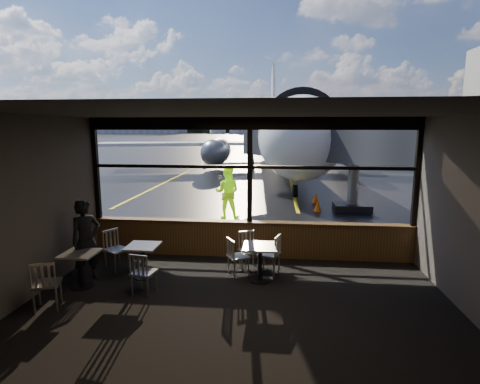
# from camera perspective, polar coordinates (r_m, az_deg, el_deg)

# --- Properties ---
(ground_plane) EXTENTS (520.00, 520.00, 0.00)m
(ground_plane) POSITION_cam_1_polar(r_m,az_deg,el_deg) (129.15, 5.50, 8.36)
(ground_plane) COLOR black
(ground_plane) RESTS_ON ground
(carpet_floor) EXTENTS (8.00, 6.00, 0.01)m
(carpet_floor) POSITION_cam_1_polar(r_m,az_deg,el_deg) (6.95, -0.51, -18.05)
(carpet_floor) COLOR black
(carpet_floor) RESTS_ON ground
(ceiling) EXTENTS (8.00, 6.00, 0.04)m
(ceiling) POSITION_cam_1_polar(r_m,az_deg,el_deg) (6.15, -0.56, 12.05)
(ceiling) COLOR #38332D
(ceiling) RESTS_ON ground
(wall_left) EXTENTS (0.04, 6.00, 3.50)m
(wall_left) POSITION_cam_1_polar(r_m,az_deg,el_deg) (7.84, -31.05, -2.72)
(wall_left) COLOR #48403A
(wall_left) RESTS_ON ground
(wall_back) EXTENTS (8.00, 0.04, 3.50)m
(wall_back) POSITION_cam_1_polar(r_m,az_deg,el_deg) (3.52, -6.07, -15.68)
(wall_back) COLOR #48403A
(wall_back) RESTS_ON ground
(window_sill) EXTENTS (8.00, 0.28, 0.90)m
(window_sill) POSITION_cam_1_polar(r_m,az_deg,el_deg) (9.56, 1.46, -7.28)
(window_sill) COLOR #513418
(window_sill) RESTS_ON ground
(window_header) EXTENTS (8.00, 0.18, 0.30)m
(window_header) POSITION_cam_1_polar(r_m,az_deg,el_deg) (9.13, 1.54, 10.39)
(window_header) COLOR black
(window_header) RESTS_ON ground
(mullion_left) EXTENTS (0.12, 0.12, 2.60)m
(mullion_left) POSITION_cam_1_polar(r_m,az_deg,el_deg) (10.27, -21.09, 3.24)
(mullion_left) COLOR black
(mullion_left) RESTS_ON ground
(mullion_centre) EXTENTS (0.12, 0.12, 2.60)m
(mullion_centre) POSITION_cam_1_polar(r_m,az_deg,el_deg) (9.19, 1.51, 3.20)
(mullion_centre) COLOR black
(mullion_centre) RESTS_ON ground
(mullion_right) EXTENTS (0.12, 0.12, 2.60)m
(mullion_right) POSITION_cam_1_polar(r_m,az_deg,el_deg) (9.74, 25.39, 2.62)
(mullion_right) COLOR black
(mullion_right) RESTS_ON ground
(window_transom) EXTENTS (8.00, 0.10, 0.08)m
(window_transom) POSITION_cam_1_polar(r_m,az_deg,el_deg) (9.18, 1.51, 3.82)
(window_transom) COLOR black
(window_transom) RESTS_ON ground
(airliner) EXTENTS (29.94, 35.23, 10.29)m
(airliner) POSITION_cam_1_polar(r_m,az_deg,el_deg) (28.93, 6.33, 13.53)
(airliner) COLOR white
(airliner) RESTS_ON ground_plane
(jet_bridge) EXTENTS (8.34, 10.19, 4.45)m
(jet_bridge) POSITION_cam_1_polar(r_m,az_deg,el_deg) (14.93, 17.11, 5.43)
(jet_bridge) COLOR #29292B
(jet_bridge) RESTS_ON ground_plane
(cafe_table_near) EXTENTS (0.72, 0.72, 0.79)m
(cafe_table_near) POSITION_cam_1_polar(r_m,az_deg,el_deg) (8.15, 3.08, -10.80)
(cafe_table_near) COLOR #A39E96
(cafe_table_near) RESTS_ON carpet_floor
(cafe_table_mid) EXTENTS (0.67, 0.67, 0.74)m
(cafe_table_mid) POSITION_cam_1_polar(r_m,az_deg,el_deg) (8.58, -14.48, -10.20)
(cafe_table_mid) COLOR #A9A39C
(cafe_table_mid) RESTS_ON carpet_floor
(cafe_table_left) EXTENTS (0.68, 0.68, 0.74)m
(cafe_table_left) POSITION_cam_1_polar(r_m,az_deg,el_deg) (8.49, -23.06, -10.89)
(cafe_table_left) COLOR #9C9790
(cafe_table_left) RESTS_ON carpet_floor
(chair_near_e) EXTENTS (0.64, 0.64, 0.94)m
(chair_near_e) POSITION_cam_1_polar(r_m,az_deg,el_deg) (8.46, 4.42, -9.48)
(chair_near_e) COLOR #B7B3A5
(chair_near_e) RESTS_ON carpet_floor
(chair_near_w) EXTENTS (0.65, 0.65, 0.87)m
(chair_near_w) POSITION_cam_1_polar(r_m,az_deg,el_deg) (8.39, -0.24, -9.86)
(chair_near_w) COLOR #B8B2A6
(chair_near_w) RESTS_ON carpet_floor
(chair_near_n) EXTENTS (0.66, 0.66, 0.90)m
(chair_near_n) POSITION_cam_1_polar(r_m,az_deg,el_deg) (8.70, 1.49, -9.03)
(chair_near_n) COLOR #B0AC9F
(chair_near_n) RESTS_ON carpet_floor
(chair_mid_s) EXTENTS (0.55, 0.55, 0.88)m
(chair_mid_s) POSITION_cam_1_polar(r_m,az_deg,el_deg) (7.76, -14.44, -11.83)
(chair_mid_s) COLOR #ABA69B
(chair_mid_s) RESTS_ON carpet_floor
(chair_mid_w) EXTENTS (0.70, 0.70, 0.94)m
(chair_mid_w) POSITION_cam_1_polar(r_m,az_deg,el_deg) (9.16, -18.29, -8.41)
(chair_mid_w) COLOR #ACA79B
(chair_mid_w) RESTS_ON carpet_floor
(chair_left_s) EXTENTS (0.67, 0.67, 0.95)m
(chair_left_s) POSITION_cam_1_polar(r_m,az_deg,el_deg) (7.76, -27.37, -12.35)
(chair_left_s) COLOR beige
(chair_left_s) RESTS_ON carpet_floor
(passenger) EXTENTS (0.72, 0.77, 1.77)m
(passenger) POSITION_cam_1_polar(r_m,az_deg,el_deg) (8.68, -22.41, -6.84)
(passenger) COLOR black
(passenger) RESTS_ON carpet_floor
(ground_crew) EXTENTS (0.94, 0.74, 1.88)m
(ground_crew) POSITION_cam_1_polar(r_m,az_deg,el_deg) (13.50, -1.96, -0.06)
(ground_crew) COLOR #BFF219
(ground_crew) RESTS_ON ground_plane
(cone_nose) EXTENTS (0.33, 0.33, 0.46)m
(cone_nose) POSITION_cam_1_polar(r_m,az_deg,el_deg) (16.60, 11.46, -0.88)
(cone_nose) COLOR #ED5207
(cone_nose) RESTS_ON ground_plane
(cone_wing) EXTENTS (0.31, 0.31, 0.43)m
(cone_wing) POSITION_cam_1_polar(r_m,az_deg,el_deg) (30.20, -5.40, 4.01)
(cone_wing) COLOR #FF5108
(cone_wing) RESTS_ON ground_plane
(hangar_left) EXTENTS (45.00, 18.00, 11.00)m
(hangar_left) POSITION_cam_1_polar(r_m,az_deg,el_deg) (201.89, -14.99, 10.16)
(hangar_left) COLOR silver
(hangar_left) RESTS_ON ground_plane
(hangar_mid) EXTENTS (38.00, 15.00, 10.00)m
(hangar_mid) POSITION_cam_1_polar(r_m,az_deg,el_deg) (194.12, 5.63, 10.32)
(hangar_mid) COLOR silver
(hangar_mid) RESTS_ON ground_plane
(hangar_right) EXTENTS (50.00, 20.00, 12.00)m
(hangar_right) POSITION_cam_1_polar(r_m,az_deg,el_deg) (196.31, 23.70, 9.84)
(hangar_right) COLOR silver
(hangar_right) RESTS_ON ground_plane
(fuel_tank_a) EXTENTS (8.00, 8.00, 6.00)m
(fuel_tank_a) POSITION_cam_1_polar(r_m,az_deg,el_deg) (193.55, -3.43, 9.76)
(fuel_tank_a) COLOR silver
(fuel_tank_a) RESTS_ON ground_plane
(fuel_tank_b) EXTENTS (8.00, 8.00, 6.00)m
(fuel_tank_b) POSITION_cam_1_polar(r_m,az_deg,el_deg) (192.22, -0.44, 9.78)
(fuel_tank_b) COLOR silver
(fuel_tank_b) RESTS_ON ground_plane
(fuel_tank_c) EXTENTS (8.00, 8.00, 6.00)m
(fuel_tank_c) POSITION_cam_1_polar(r_m,az_deg,el_deg) (191.41, 2.58, 9.77)
(fuel_tank_c) COLOR silver
(fuel_tank_c) RESTS_ON ground_plane
(treeline) EXTENTS (360.00, 3.00, 12.00)m
(treeline) POSITION_cam_1_polar(r_m,az_deg,el_deg) (219.13, 5.66, 10.52)
(treeline) COLOR black
(treeline) RESTS_ON ground_plane
(cone_extra) EXTENTS (0.31, 0.31, 0.43)m
(cone_extra) POSITION_cam_1_polar(r_m,az_deg,el_deg) (15.02, 11.76, -2.07)
(cone_extra) COLOR #E74E07
(cone_extra) RESTS_ON ground_plane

